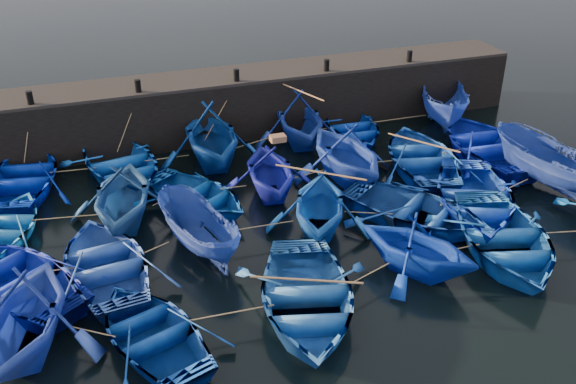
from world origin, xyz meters
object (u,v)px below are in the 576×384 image
object	(u,v)px
boat_20	(24,314)
wooden_crate	(278,138)
boat_13	(12,278)
boat_8	(195,195)
boat_0	(24,176)

from	to	relation	value
boat_20	wooden_crate	size ratio (longest dim) A/B	8.21
boat_13	boat_20	distance (m)	2.72
boat_8	boat_20	xyz separation A→B (m)	(-5.44, -5.79, 0.69)
boat_0	boat_20	size ratio (longest dim) A/B	1.19
boat_0	boat_20	xyz separation A→B (m)	(0.21, -9.11, 0.61)
boat_0	boat_13	distance (m)	6.51
boat_0	boat_13	xyz separation A→B (m)	(-0.24, -6.50, 0.01)
boat_8	boat_13	world-z (taller)	boat_13
boat_8	wooden_crate	world-z (taller)	wooden_crate
boat_13	wooden_crate	bearing A→B (deg)	164.46
boat_8	boat_20	distance (m)	7.97
boat_20	wooden_crate	distance (m)	10.27
wooden_crate	boat_0	bearing A→B (deg)	158.60
boat_0	boat_20	distance (m)	9.14
boat_0	boat_13	size ratio (longest dim) A/B	0.98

